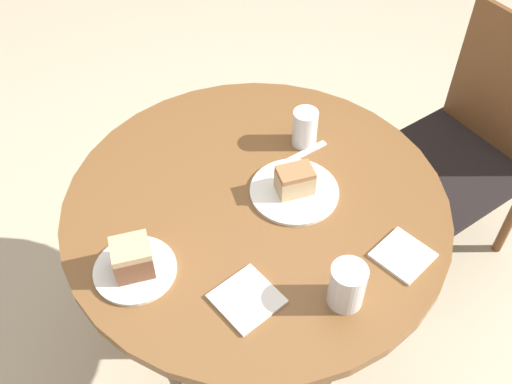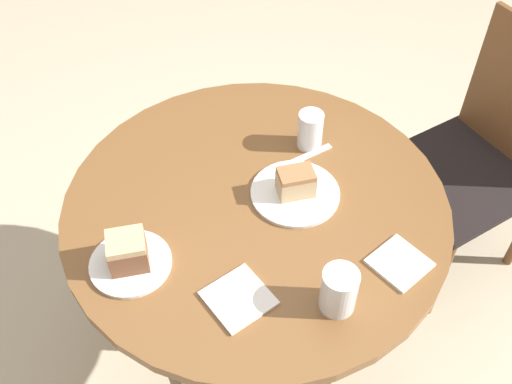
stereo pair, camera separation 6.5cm
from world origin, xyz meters
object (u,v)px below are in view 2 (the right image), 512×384
cake_slice_near (296,182)px  cake_slice_far (127,251)px  plate_near (295,193)px  plate_far (131,263)px  glass_lemonade (310,131)px  chair (478,157)px  glass_water (337,293)px

cake_slice_near → cake_slice_far: size_ratio=0.98×
plate_near → plate_far: bearing=-91.4°
plate_far → glass_lemonade: 0.61m
cake_slice_far → cake_slice_near: bearing=88.6°
chair → cake_slice_near: bearing=-87.5°
cake_slice_far → glass_water: bearing=46.1°
glass_lemonade → glass_water: size_ratio=0.97×
plate_near → glass_water: bearing=-18.2°
glass_lemonade → glass_water: (0.46, -0.24, -0.00)m
chair → glass_water: (0.37, -0.92, 0.35)m
plate_near → cake_slice_far: 0.46m
chair → plate_near: bearing=-87.5°
cake_slice_near → cake_slice_far: bearing=-91.4°
cake_slice_near → glass_water: size_ratio=0.94×
cake_slice_near → cake_slice_far: 0.45m
plate_far → cake_slice_near: size_ratio=1.81×
chair → cake_slice_far: bearing=-89.1°
chair → plate_far: 1.30m
chair → cake_slice_near: size_ratio=8.60×
plate_far → cake_slice_near: bearing=88.6°
cake_slice_near → plate_near: bearing=90.0°
cake_slice_near → glass_water: (0.32, -0.11, 0.00)m
plate_near → glass_lemonade: bearing=135.2°
cake_slice_near → chair: bearing=93.2°
plate_near → cake_slice_near: (0.00, -0.00, 0.04)m
cake_slice_far → glass_water: 0.48m
cake_slice_near → glass_lemonade: size_ratio=0.97×
glass_water → glass_lemonade: bearing=152.2°
cake_slice_far → chair: bearing=91.6°
chair → plate_far: (0.03, -1.26, 0.31)m
glass_lemonade → glass_water: 0.52m
glass_lemonade → chair: bearing=82.2°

